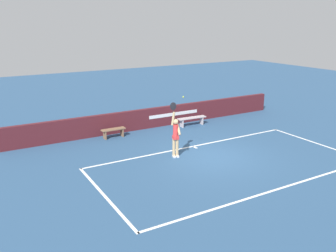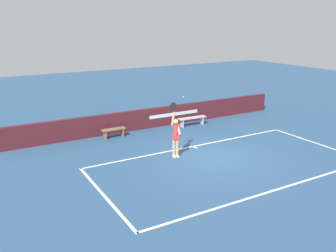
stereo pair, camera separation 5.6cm
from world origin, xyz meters
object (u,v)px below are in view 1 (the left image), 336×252
tennis_ball (183,97)px  courtside_bench_far (192,119)px  courtside_bench_near (113,131)px  tennis_player (176,135)px

tennis_ball → courtside_bench_far: (3.11, 3.94, -2.29)m
courtside_bench_near → courtside_bench_far: bearing=-2.0°
tennis_player → tennis_ball: tennis_ball is taller
tennis_player → courtside_bench_far: 5.03m
courtside_bench_near → courtside_bench_far: courtside_bench_far is taller
tennis_player → tennis_ball: 1.68m
tennis_player → tennis_ball: size_ratio=35.59×
courtside_bench_near → courtside_bench_far: (4.64, -0.16, 0.03)m
courtside_bench_far → courtside_bench_near: bearing=178.0°
tennis_player → courtside_bench_near: (-1.31, 3.87, -0.66)m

